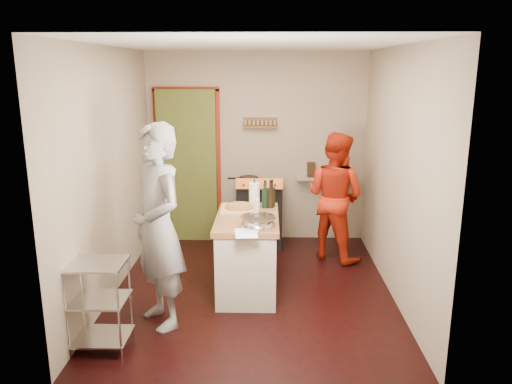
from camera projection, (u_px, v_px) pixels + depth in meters
floor at (253, 289)px, 5.51m from camera, size 3.50×3.50×0.00m
back_wall at (211, 159)px, 6.98m from camera, size 3.00×0.44×2.60m
left_wall at (110, 173)px, 5.23m from camera, size 0.04×3.50×2.60m
right_wall at (397, 175)px, 5.16m from camera, size 0.04×3.50×2.60m
ceiling at (252, 43)px, 4.87m from camera, size 3.00×3.50×0.02m
stove at (259, 214)px, 6.78m from camera, size 0.60×0.63×1.00m
wire_shelving at (99, 301)px, 4.27m from camera, size 0.48×0.40×0.80m
island at (248, 251)px, 5.39m from camera, size 0.66×1.27×1.15m
person_stripe at (158, 227)px, 4.57m from camera, size 0.79×0.83×1.91m
person_red at (335, 196)px, 6.25m from camera, size 1.00×0.97×1.62m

